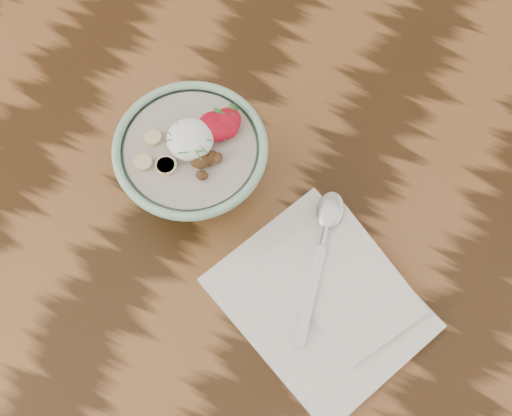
# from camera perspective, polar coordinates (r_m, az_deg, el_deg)

# --- Properties ---
(table) EXTENTS (1.60, 0.90, 0.75)m
(table) POSITION_cam_1_polar(r_m,az_deg,el_deg) (1.01, 5.90, -2.39)
(table) COLOR #301C0C
(table) RESTS_ON ground
(breakfast_bowl) EXTENTS (0.18, 0.18, 0.13)m
(breakfast_bowl) POSITION_cam_1_polar(r_m,az_deg,el_deg) (0.88, -5.04, 3.69)
(breakfast_bowl) COLOR #86B594
(breakfast_bowl) RESTS_ON table
(napkin) EXTENTS (0.29, 0.27, 0.01)m
(napkin) POSITION_cam_1_polar(r_m,az_deg,el_deg) (0.87, 5.60, -7.23)
(napkin) COLOR silver
(napkin) RESTS_ON table
(spoon) EXTENTS (0.06, 0.20, 0.01)m
(spoon) POSITION_cam_1_polar(r_m,az_deg,el_deg) (0.89, 5.57, -1.79)
(spoon) COLOR silver
(spoon) RESTS_ON napkin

